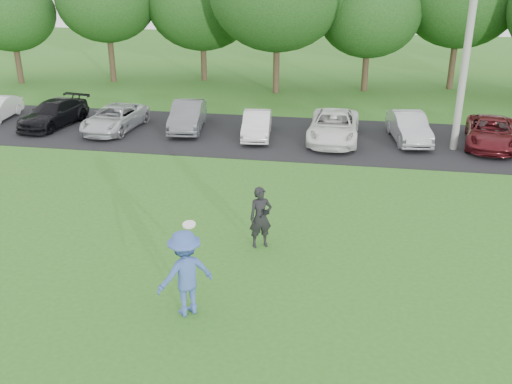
% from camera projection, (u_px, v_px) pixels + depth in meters
% --- Properties ---
extents(ground, '(100.00, 100.00, 0.00)m').
position_uv_depth(ground, '(229.00, 303.00, 12.92)').
color(ground, '#2E661D').
rests_on(ground, ground).
extents(parking_lot, '(32.00, 6.50, 0.03)m').
position_uv_depth(parking_lot, '(294.00, 137.00, 24.75)').
color(parking_lot, black).
rests_on(parking_lot, ground).
extents(utility_pole, '(0.28, 0.28, 10.32)m').
position_uv_depth(utility_pole, '(471.00, 18.00, 21.24)').
color(utility_pole, gray).
rests_on(utility_pole, ground).
extents(frisbee_player, '(1.45, 1.38, 2.29)m').
position_uv_depth(frisbee_player, '(185.00, 273.00, 12.22)').
color(frisbee_player, '#3B58A7').
rests_on(frisbee_player, ground).
extents(camera_bystander, '(0.73, 0.63, 1.70)m').
position_uv_depth(camera_bystander, '(261.00, 217.00, 15.16)').
color(camera_bystander, black).
rests_on(camera_bystander, ground).
extents(parked_cars, '(30.63, 4.76, 1.25)m').
position_uv_depth(parked_cars, '(317.00, 125.00, 24.31)').
color(parked_cars, silver).
rests_on(parked_cars, parking_lot).
extents(tree_row, '(42.39, 9.85, 8.64)m').
position_uv_depth(tree_row, '(343.00, 3.00, 31.52)').
color(tree_row, '#38281C').
rests_on(tree_row, ground).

